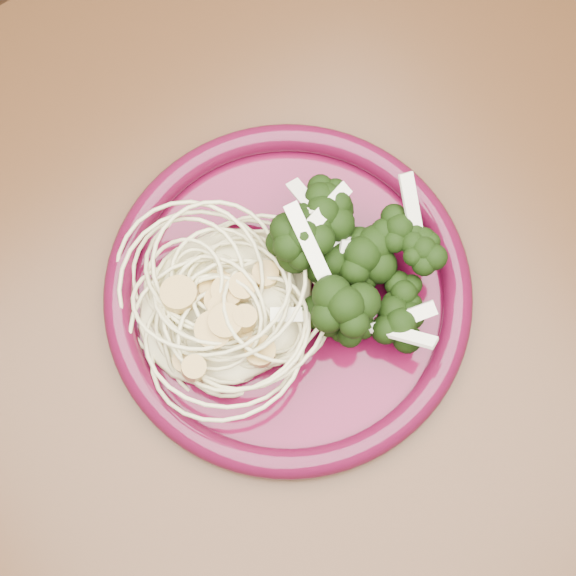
# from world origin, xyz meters

# --- Properties ---
(dining_table) EXTENTS (1.20, 0.80, 0.75)m
(dining_table) POSITION_xyz_m (0.00, 0.00, 0.65)
(dining_table) COLOR #472814
(dining_table) RESTS_ON ground
(dinner_plate) EXTENTS (0.37, 0.37, 0.02)m
(dinner_plate) POSITION_xyz_m (-0.09, 0.04, 0.76)
(dinner_plate) COLOR #4C0820
(dinner_plate) RESTS_ON dining_table
(spaghetti_pile) EXTENTS (0.17, 0.16, 0.03)m
(spaghetti_pile) POSITION_xyz_m (-0.13, 0.06, 0.77)
(spaghetti_pile) COLOR beige
(spaghetti_pile) RESTS_ON dinner_plate
(scallop_cluster) EXTENTS (0.17, 0.17, 0.04)m
(scallop_cluster) POSITION_xyz_m (-0.13, 0.06, 0.81)
(scallop_cluster) COLOR tan
(scallop_cluster) RESTS_ON spaghetti_pile
(broccoli_pile) EXTENTS (0.15, 0.18, 0.05)m
(broccoli_pile) POSITION_xyz_m (-0.03, 0.02, 0.78)
(broccoli_pile) COLOR black
(broccoli_pile) RESTS_ON dinner_plate
(onion_garnish) EXTENTS (0.10, 0.12, 0.06)m
(onion_garnish) POSITION_xyz_m (-0.03, 0.02, 0.82)
(onion_garnish) COLOR white
(onion_garnish) RESTS_ON broccoli_pile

